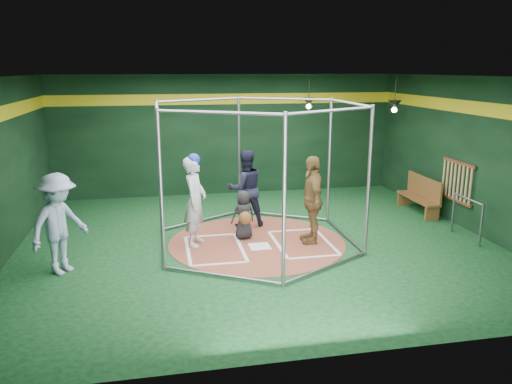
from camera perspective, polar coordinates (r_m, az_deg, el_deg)
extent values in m
cube|color=#0C3515|center=(10.85, 0.10, -5.83)|extent=(10.00, 9.00, 0.02)
cube|color=black|center=(10.21, 0.11, 13.06)|extent=(10.00, 9.00, 0.02)
cube|color=black|center=(14.77, -3.33, 6.50)|extent=(10.00, 0.10, 3.50)
cube|color=black|center=(6.16, 8.35, -4.27)|extent=(10.00, 0.10, 3.50)
cube|color=black|center=(12.36, 23.54, 3.90)|extent=(0.10, 9.00, 3.50)
cube|color=gold|center=(14.64, -3.38, 10.57)|extent=(10.00, 0.01, 0.30)
cube|color=gold|center=(12.22, 23.90, 8.75)|extent=(0.01, 9.00, 0.30)
cylinder|color=brown|center=(10.84, 0.10, -5.75)|extent=(3.80, 3.80, 0.01)
cube|color=white|center=(10.56, 0.42, -6.22)|extent=(0.43, 0.43, 0.01)
cube|color=white|center=(11.26, -5.26, -4.98)|extent=(1.10, 0.07, 0.01)
cube|color=white|center=(9.68, -4.18, -8.19)|extent=(1.10, 0.07, 0.01)
cube|color=white|center=(10.43, -7.79, -6.63)|extent=(0.07, 1.70, 0.01)
cube|color=white|center=(10.54, -1.78, -6.28)|extent=(0.07, 1.70, 0.01)
cube|color=white|center=(11.60, 4.14, -4.39)|extent=(1.10, 0.07, 0.01)
cube|color=white|center=(10.07, 6.70, -7.37)|extent=(1.10, 0.07, 0.01)
cube|color=white|center=(10.69, 2.48, -5.99)|extent=(0.07, 1.70, 0.01)
cube|color=white|center=(10.99, 8.09, -5.56)|extent=(0.07, 1.70, 0.01)
cylinder|color=gray|center=(12.04, 8.37, 3.48)|extent=(0.07, 0.07, 3.00)
cylinder|color=gray|center=(12.65, -1.94, 4.12)|extent=(0.07, 0.07, 3.00)
cylinder|color=gray|center=(11.36, -10.96, 2.74)|extent=(0.07, 0.07, 3.00)
cylinder|color=gray|center=(9.12, -10.82, -0.01)|extent=(0.07, 0.07, 3.00)
cylinder|color=gray|center=(8.25, 3.24, -1.25)|extent=(0.07, 0.07, 3.00)
cylinder|color=gray|center=(9.95, 12.75, 1.07)|extent=(0.07, 0.07, 3.00)
cylinder|color=gray|center=(12.13, 3.18, 10.58)|extent=(2.02, 1.20, 0.06)
cylinder|color=gray|center=(12.64, 3.01, -2.66)|extent=(2.02, 1.20, 0.06)
cylinder|color=gray|center=(11.80, -6.40, 10.42)|extent=(2.02, 1.20, 0.06)
cylinder|color=gray|center=(12.32, -6.03, -3.17)|extent=(2.02, 1.20, 0.06)
cylinder|color=gray|center=(10.03, -11.28, 9.63)|extent=(0.06, 2.30, 0.06)
cylinder|color=gray|center=(10.64, -10.54, -6.13)|extent=(0.06, 2.30, 0.06)
cylinder|color=gray|center=(8.37, -4.32, 9.05)|extent=(2.02, 1.20, 0.06)
cylinder|color=gray|center=(9.09, -3.98, -9.48)|extent=(2.02, 1.20, 0.06)
cylinder|color=gray|center=(8.83, 8.78, 9.18)|extent=(2.02, 1.20, 0.06)
cylinder|color=gray|center=(9.52, 8.13, -8.49)|extent=(2.02, 1.20, 0.06)
cylinder|color=gray|center=(10.80, 10.69, 9.95)|extent=(0.06, 2.30, 0.06)
cylinder|color=gray|center=(11.36, 10.04, -4.79)|extent=(0.06, 2.30, 0.06)
cube|color=brown|center=(12.69, 22.20, 3.12)|extent=(0.05, 1.25, 0.08)
cube|color=brown|center=(12.88, 21.83, -0.81)|extent=(0.05, 1.25, 0.08)
cylinder|color=tan|center=(12.32, 23.31, 0.57)|extent=(0.06, 0.06, 0.85)
cylinder|color=tan|center=(12.45, 22.90, 0.74)|extent=(0.06, 0.06, 0.85)
cylinder|color=tan|center=(12.58, 22.51, 0.90)|extent=(0.06, 0.06, 0.85)
cylinder|color=tan|center=(12.70, 22.13, 1.06)|extent=(0.06, 0.06, 0.85)
cylinder|color=tan|center=(12.83, 21.75, 1.21)|extent=(0.06, 0.06, 0.85)
cylinder|color=tan|center=(12.96, 21.38, 1.37)|extent=(0.06, 0.06, 0.85)
cylinder|color=tan|center=(13.09, 21.01, 1.51)|extent=(0.06, 0.06, 0.85)
cylinder|color=tan|center=(13.22, 20.66, 1.66)|extent=(0.06, 0.06, 0.85)
cone|color=black|center=(14.27, 6.05, 10.23)|extent=(0.34, 0.34, 0.22)
sphere|color=#FFD899|center=(14.28, 6.03, 9.71)|extent=(0.14, 0.14, 0.14)
cylinder|color=black|center=(14.25, 6.08, 11.63)|extent=(0.02, 0.02, 0.70)
cone|color=black|center=(13.45, 15.55, 9.58)|extent=(0.34, 0.34, 0.22)
sphere|color=#FFD899|center=(13.46, 15.51, 9.03)|extent=(0.14, 0.14, 0.14)
cylinder|color=black|center=(13.43, 15.65, 11.07)|extent=(0.02, 0.02, 0.70)
imported|color=#BABAC0|center=(10.49, -6.98, -1.08)|extent=(0.66, 0.80, 1.89)
sphere|color=#162A98|center=(10.30, -7.12, 3.69)|extent=(0.26, 0.26, 0.26)
imported|color=#9F7D44|center=(10.66, 6.43, -0.85)|extent=(0.59, 1.15, 1.88)
imported|color=black|center=(10.92, -1.46, -2.61)|extent=(0.58, 0.44, 1.08)
sphere|color=brown|center=(10.68, -1.24, -2.98)|extent=(0.28, 0.28, 0.28)
imported|color=black|center=(11.68, -1.22, 0.41)|extent=(0.98, 0.82, 1.83)
imported|color=#98A8CA|center=(9.69, -21.61, -3.41)|extent=(1.30, 1.37, 1.86)
cube|color=brown|center=(13.60, 18.00, -0.70)|extent=(0.38, 1.63, 0.05)
cube|color=brown|center=(13.60, 18.66, 0.56)|extent=(0.05, 1.63, 0.54)
cube|color=brown|center=(13.04, 19.46, -2.33)|extent=(0.36, 0.07, 0.36)
cube|color=brown|center=(14.26, 16.55, -0.75)|extent=(0.36, 0.07, 0.36)
cylinder|color=slate|center=(11.45, 24.34, -3.54)|extent=(0.05, 0.05, 0.93)
cylinder|color=slate|center=(12.26, 21.60, -2.16)|extent=(0.05, 0.05, 0.93)
cylinder|color=slate|center=(11.74, 23.13, -0.76)|extent=(0.05, 1.03, 0.05)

